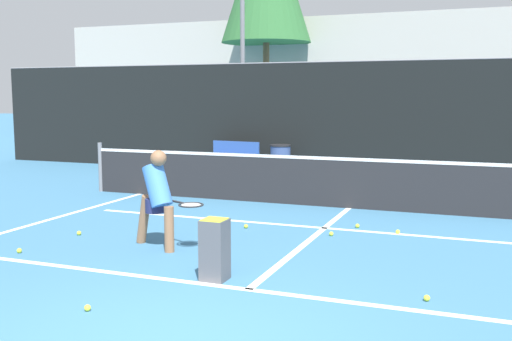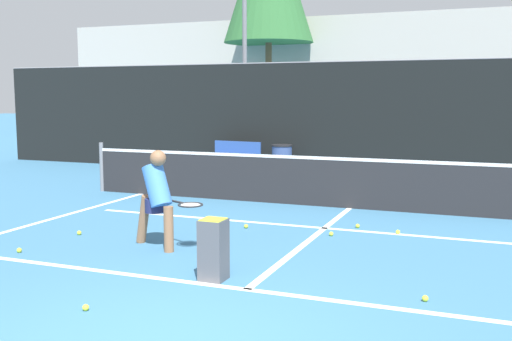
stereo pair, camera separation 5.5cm
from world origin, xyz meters
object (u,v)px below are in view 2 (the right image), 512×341
courtside_bench (236,156)px  ball_hopper (213,248)px  player_practicing (157,195)px  trash_bin (282,160)px

courtside_bench → ball_hopper: bearing=-62.0°
player_practicing → trash_bin: bearing=122.1°
courtside_bench → player_practicing: bearing=-68.2°
ball_hopper → courtside_bench: bearing=111.9°
player_practicing → courtside_bench: bearing=131.5°
player_practicing → ball_hopper: (1.33, -1.02, -0.37)m
ball_hopper → trash_bin: (-2.18, 8.71, 0.04)m
ball_hopper → trash_bin: size_ratio=0.87×
player_practicing → trash_bin: size_ratio=1.68×
trash_bin → player_practicing: bearing=-83.7°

